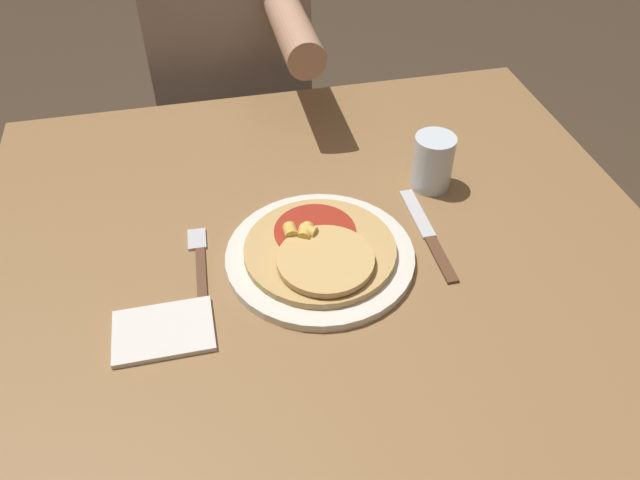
# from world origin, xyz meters

# --- Properties ---
(ground_plane) EXTENTS (8.00, 8.00, 0.00)m
(ground_plane) POSITION_xyz_m (0.00, 0.00, 0.00)
(ground_plane) COLOR #423323
(dining_table) EXTENTS (1.06, 0.95, 0.73)m
(dining_table) POSITION_xyz_m (0.00, 0.00, 0.62)
(dining_table) COLOR olive
(dining_table) RESTS_ON ground_plane
(plate) EXTENTS (0.28, 0.28, 0.01)m
(plate) POSITION_xyz_m (-0.01, -0.04, 0.73)
(plate) COLOR silver
(plate) RESTS_ON dining_table
(pizza) EXTENTS (0.23, 0.23, 0.04)m
(pizza) POSITION_xyz_m (-0.01, -0.04, 0.75)
(pizza) COLOR tan
(pizza) RESTS_ON plate
(fork) EXTENTS (0.03, 0.18, 0.00)m
(fork) POSITION_xyz_m (-0.19, -0.00, 0.73)
(fork) COLOR brown
(fork) RESTS_ON dining_table
(knife) EXTENTS (0.02, 0.22, 0.00)m
(knife) POSITION_xyz_m (0.17, -0.02, 0.73)
(knife) COLOR brown
(knife) RESTS_ON dining_table
(drinking_glass) EXTENTS (0.07, 0.07, 0.10)m
(drinking_glass) POSITION_xyz_m (0.21, 0.10, 0.77)
(drinking_glass) COLOR silver
(drinking_glass) RESTS_ON dining_table
(napkin) EXTENTS (0.13, 0.09, 0.01)m
(napkin) POSITION_xyz_m (-0.25, -0.13, 0.73)
(napkin) COLOR silver
(napkin) RESTS_ON dining_table
(person_diner) EXTENTS (0.35, 0.52, 1.23)m
(person_diner) POSITION_xyz_m (-0.07, 0.68, 0.71)
(person_diner) COLOR #2D2D38
(person_diner) RESTS_ON ground_plane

